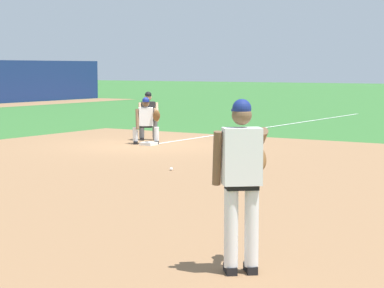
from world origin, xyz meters
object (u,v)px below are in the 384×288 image
object	(u,v)px
baseball	(171,169)
umpire	(148,114)
first_base_bag	(149,144)
first_baseman	(147,119)
pitcher	(242,175)

from	to	relation	value
baseball	umpire	distance (m)	6.76
first_base_bag	umpire	size ratio (longest dim) A/B	0.26
umpire	baseball	bearing A→B (deg)	-140.02
first_baseman	pitcher	bearing A→B (deg)	-139.72
baseball	first_base_bag	bearing A→B (deg)	41.08
first_baseman	umpire	xyz separation A→B (m)	(0.98, 0.66, 0.06)
pitcher	umpire	distance (m)	14.67
pitcher	first_baseman	distance (m)	13.49
first_base_bag	first_baseman	xyz separation A→B (m)	(0.22, 0.22, 0.69)
umpire	first_base_bag	bearing A→B (deg)	-143.90
first_base_bag	first_baseman	distance (m)	0.75
first_baseman	umpire	size ratio (longest dim) A/B	0.92
baseball	umpire	size ratio (longest dim) A/B	0.05
baseball	umpire	xyz separation A→B (m)	(5.14, 4.31, 0.76)
baseball	first_baseman	size ratio (longest dim) A/B	0.06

